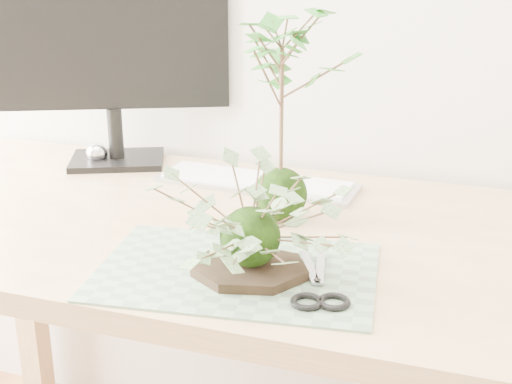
% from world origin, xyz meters
% --- Properties ---
extents(desk, '(1.60, 0.70, 0.74)m').
position_xyz_m(desk, '(-0.02, 1.23, 0.65)').
color(desk, tan).
rests_on(desk, ground_plane).
extents(cutting_mat, '(0.46, 0.33, 0.00)m').
position_xyz_m(cutting_mat, '(-0.00, 1.05, 0.74)').
color(cutting_mat, '#5A715B').
rests_on(cutting_mat, desk).
extents(stone_dish, '(0.22, 0.22, 0.01)m').
position_xyz_m(stone_dish, '(0.02, 1.04, 0.75)').
color(stone_dish, black).
rests_on(stone_dish, cutting_mat).
extents(ivy_kokedama, '(0.34, 0.34, 0.18)m').
position_xyz_m(ivy_kokedama, '(0.02, 1.04, 0.85)').
color(ivy_kokedama, black).
rests_on(ivy_kokedama, stone_dish).
extents(maple_kokedama, '(0.23, 0.23, 0.40)m').
position_xyz_m(maple_kokedama, '(0.00, 1.28, 1.02)').
color(maple_kokedama, black).
rests_on(maple_kokedama, desk).
extents(keyboard, '(0.42, 0.15, 0.02)m').
position_xyz_m(keyboard, '(-0.10, 1.44, 0.75)').
color(keyboard, '#B2B2B6').
rests_on(keyboard, desk).
extents(monitor, '(0.48, 0.23, 0.45)m').
position_xyz_m(monitor, '(-0.45, 1.49, 1.00)').
color(monitor, black).
rests_on(monitor, desk).
extents(foil_ball, '(0.05, 0.05, 0.05)m').
position_xyz_m(foil_ball, '(-0.49, 1.47, 0.76)').
color(foil_ball, white).
rests_on(foil_ball, desk).
extents(scissors, '(0.10, 0.20, 0.01)m').
position_xyz_m(scissors, '(0.13, 1.01, 0.75)').
color(scissors, gray).
rests_on(scissors, cutting_mat).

